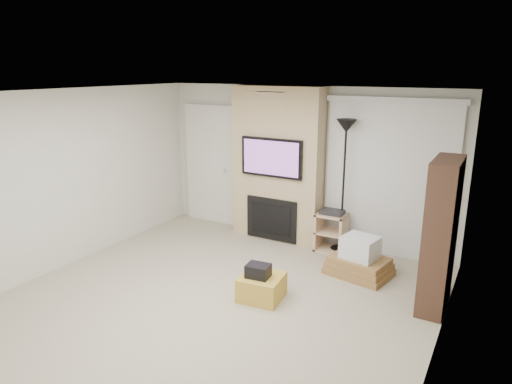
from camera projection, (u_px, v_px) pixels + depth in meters
The scene contains 15 objects.
floor at pixel (207, 308), 5.44m from camera, with size 5.00×5.50×0.00m, color tan.
ceiling at pixel (200, 94), 4.78m from camera, with size 5.00×5.50×0.00m, color white.
wall_back at pixel (303, 164), 7.42m from camera, with size 5.00×2.50×0.00m, color beige.
wall_left at pixel (56, 182), 6.30m from camera, with size 5.50×2.50×0.00m, color beige.
wall_right at pixel (440, 250), 3.93m from camera, with size 5.50×2.50×0.00m, color beige.
hvac_vent at pixel (269, 92), 5.27m from camera, with size 0.35×0.18×0.01m, color silver.
ottoman at pixel (262, 287), 5.64m from camera, with size 0.50×0.50×0.30m, color gold.
black_bag at pixel (258, 271), 5.55m from camera, with size 0.28×0.22×0.16m, color black.
fireplace_wall at pixel (278, 165), 7.41m from camera, with size 1.50×0.47×2.50m.
entry_door at pixel (211, 165), 8.30m from camera, with size 1.02×0.11×2.14m.
vertical_blinds at pixel (389, 173), 6.71m from camera, with size 1.98×0.10×2.37m.
floor_lamp at pixel (345, 149), 6.74m from camera, with size 0.30×0.30×2.05m.
av_stand at pixel (331, 229), 7.07m from camera, with size 0.45×0.38×0.66m.
box_stack at pixel (359, 260), 6.27m from camera, with size 0.93×0.77×0.55m.
bookshelf at pixel (440, 235), 5.26m from camera, with size 0.30×0.80×1.80m.
Camera 1 is at (2.91, -3.96, 2.77)m, focal length 32.00 mm.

